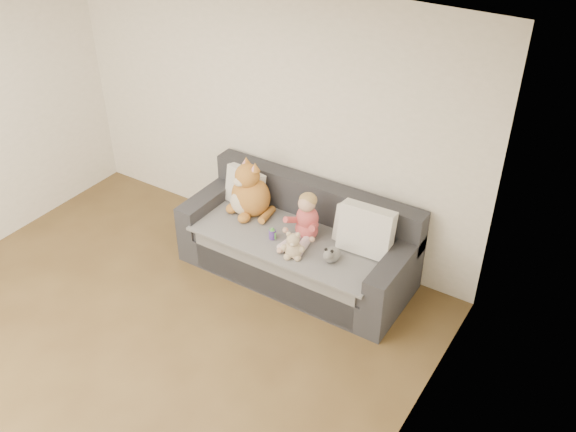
{
  "coord_description": "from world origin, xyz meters",
  "views": [
    {
      "loc": [
        3.18,
        -2.13,
        3.94
      ],
      "look_at": [
        0.64,
        1.87,
        0.75
      ],
      "focal_mm": 40.0,
      "sensor_mm": 36.0,
      "label": 1
    }
  ],
  "objects_px": {
    "sippy_cup": "(272,233)",
    "toddler": "(305,221)",
    "plush_cat": "(249,193)",
    "sofa": "(299,245)",
    "teddy_bear": "(293,247)"
  },
  "relations": [
    {
      "from": "teddy_bear",
      "to": "sippy_cup",
      "type": "height_order",
      "value": "teddy_bear"
    },
    {
      "from": "sofa",
      "to": "toddler",
      "type": "relative_size",
      "value": 4.63
    },
    {
      "from": "toddler",
      "to": "sippy_cup",
      "type": "bearing_deg",
      "value": -149.67
    },
    {
      "from": "sofa",
      "to": "teddy_bear",
      "type": "relative_size",
      "value": 8.2
    },
    {
      "from": "sippy_cup",
      "to": "toddler",
      "type": "bearing_deg",
      "value": 31.71
    },
    {
      "from": "teddy_bear",
      "to": "toddler",
      "type": "bearing_deg",
      "value": 76.74
    },
    {
      "from": "sofa",
      "to": "teddy_bear",
      "type": "distance_m",
      "value": 0.49
    },
    {
      "from": "sofa",
      "to": "plush_cat",
      "type": "xyz_separation_m",
      "value": [
        -0.57,
        0.01,
        0.38
      ]
    },
    {
      "from": "teddy_bear",
      "to": "sippy_cup",
      "type": "xyz_separation_m",
      "value": [
        -0.31,
        0.14,
        -0.04
      ]
    },
    {
      "from": "plush_cat",
      "to": "toddler",
      "type": "bearing_deg",
      "value": 13.03
    },
    {
      "from": "plush_cat",
      "to": "teddy_bear",
      "type": "distance_m",
      "value": 0.83
    },
    {
      "from": "plush_cat",
      "to": "teddy_bear",
      "type": "height_order",
      "value": "plush_cat"
    },
    {
      "from": "toddler",
      "to": "sippy_cup",
      "type": "xyz_separation_m",
      "value": [
        -0.25,
        -0.16,
        -0.13
      ]
    },
    {
      "from": "sofa",
      "to": "plush_cat",
      "type": "distance_m",
      "value": 0.68
    },
    {
      "from": "sofa",
      "to": "teddy_bear",
      "type": "xyz_separation_m",
      "value": [
        0.17,
        -0.37,
        0.27
      ]
    }
  ]
}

